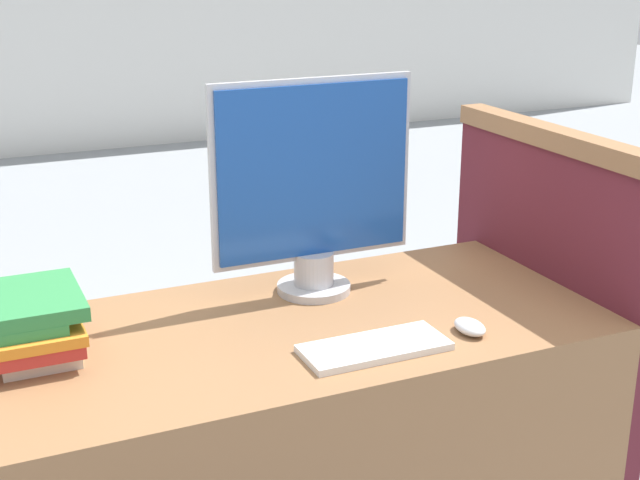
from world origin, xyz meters
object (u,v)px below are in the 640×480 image
Objects in this scene: monitor at (313,188)px; keyboard at (374,347)px; mouse at (470,327)px; book_stack at (31,324)px.

monitor is 0.45m from keyboard.
book_stack reaches higher than mouse.
keyboard is 0.24m from mouse.
monitor reaches higher than mouse.
monitor reaches higher than keyboard.
book_stack is (-0.91, 0.28, 0.06)m from mouse.
mouse is 0.33× the size of book_stack.
book_stack is at bearing 157.48° from keyboard.
monitor is 1.91× the size of book_stack.
book_stack is at bearing -172.31° from monitor.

